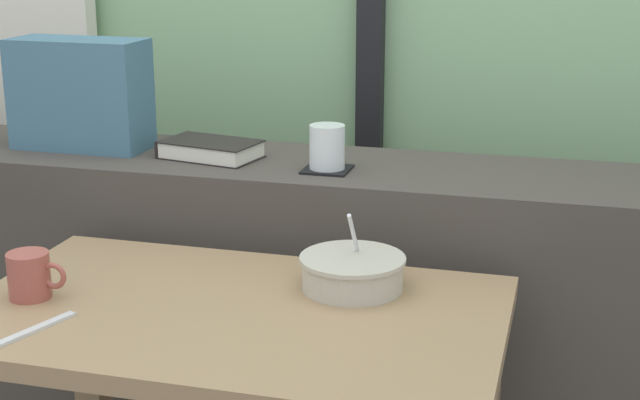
{
  "coord_description": "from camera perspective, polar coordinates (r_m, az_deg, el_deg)",
  "views": [
    {
      "loc": [
        0.64,
        -1.44,
        1.35
      ],
      "look_at": [
        0.12,
        0.48,
        0.77
      ],
      "focal_mm": 53.17,
      "sensor_mm": 36.0,
      "label": 1
    }
  ],
  "objects": [
    {
      "name": "breakfast_table",
      "position": [
        1.74,
        -5.18,
        -10.53
      ],
      "size": [
        0.95,
        0.58,
        0.7
      ],
      "color": "#826849",
      "rests_on": "ground"
    },
    {
      "name": "closed_book",
      "position": [
        2.19,
        -6.63,
        3.05
      ],
      "size": [
        0.24,
        0.17,
        0.04
      ],
      "color": "black",
      "rests_on": "dark_console_ledge"
    },
    {
      "name": "ceramic_mug",
      "position": [
        1.79,
        -17.05,
        -4.36
      ],
      "size": [
        0.11,
        0.08,
        0.08
      ],
      "color": "#9E4C42",
      "rests_on": "breakfast_table"
    },
    {
      "name": "fork_utensil",
      "position": [
        1.66,
        -16.86,
        -7.49
      ],
      "size": [
        0.07,
        0.17,
        0.01
      ],
      "primitive_type": "cube",
      "rotation": [
        0.0,
        0.0,
        -0.33
      ],
      "color": "silver",
      "rests_on": "breakfast_table"
    },
    {
      "name": "soup_bowl",
      "position": [
        1.76,
        1.97,
        -4.38
      ],
      "size": [
        0.2,
        0.2,
        0.15
      ],
      "color": "#BCB7A8",
      "rests_on": "breakfast_table"
    },
    {
      "name": "juice_glass",
      "position": [
        2.05,
        0.43,
        3.12
      ],
      "size": [
        0.08,
        0.08,
        0.1
      ],
      "color": "white",
      "rests_on": "coaster_square"
    },
    {
      "name": "coaster_square",
      "position": [
        2.06,
        0.43,
        1.86
      ],
      "size": [
        0.1,
        0.1,
        0.0
      ],
      "primitive_type": "cube",
      "color": "black",
      "rests_on": "dark_console_ledge"
    },
    {
      "name": "dark_console_ledge",
      "position": [
        2.29,
        -2.38,
        -7.75
      ],
      "size": [
        2.8,
        0.37,
        0.83
      ],
      "primitive_type": "cube",
      "color": "#423D38",
      "rests_on": "ground"
    },
    {
      "name": "throw_pillow",
      "position": [
        2.33,
        -14.23,
        6.2
      ],
      "size": [
        0.32,
        0.15,
        0.26
      ],
      "primitive_type": "cube",
      "rotation": [
        0.0,
        0.0,
        -0.02
      ],
      "color": "#426B84",
      "rests_on": "dark_console_ledge"
    }
  ]
}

